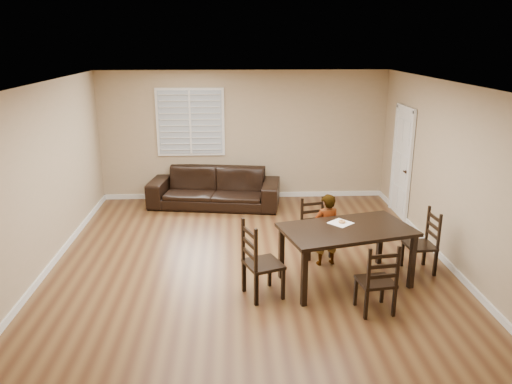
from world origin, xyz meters
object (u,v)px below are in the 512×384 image
chair_near (313,228)px  donut (342,221)px  dining_table (347,234)px  chair_far (380,284)px  chair_right (427,244)px  sofa (215,188)px  chair_left (254,264)px  child (326,230)px

chair_near → donut: 1.00m
dining_table → chair_far: bearing=-90.9°
chair_right → sofa: 4.52m
sofa → chair_near: bearing=-47.4°
dining_table → chair_left: 1.36m
dining_table → sofa: size_ratio=0.75×
chair_near → dining_table: bearing=-89.8°
donut → dining_table: bearing=-81.4°
sofa → donut: bearing=-51.5°
dining_table → child: size_ratio=1.74×
donut → sofa: donut is taller
chair_left → sofa: 3.91m
donut → chair_left: bearing=-156.2°
child → sofa: bearing=-72.2°
chair_left → sofa: bearing=-11.7°
chair_far → child: 1.56m
chair_near → sofa: size_ratio=0.35×
dining_table → sofa: (-1.93, 3.50, -0.35)m
chair_near → chair_left: bearing=-140.0°
chair_near → sofa: bearing=109.2°
chair_far → child: bearing=-83.6°
chair_near → donut: (0.25, -0.86, 0.43)m
child → sofa: size_ratio=0.43×
chair_left → dining_table: bearing=-95.6°
chair_right → donut: 1.38m
chair_left → child: (1.12, 0.97, 0.08)m
chair_right → child: size_ratio=0.85×
donut → sofa: bearing=119.9°
chair_far → chair_left: 1.60m
chair_right → sofa: size_ratio=0.36×
chair_near → chair_right: bearing=-40.2°
chair_far → dining_table: bearing=-84.0°
chair_near → chair_right: chair_right is taller
chair_far → chair_left: (-1.51, 0.53, 0.05)m
dining_table → chair_far: (0.22, -0.89, -0.31)m
dining_table → sofa: 4.01m
chair_right → donut: chair_right is taller
chair_near → child: (0.12, -0.45, 0.15)m
dining_table → chair_right: size_ratio=2.06×
dining_table → sofa: bearing=103.9°
dining_table → donut: 0.23m
chair_right → child: bearing=-105.1°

